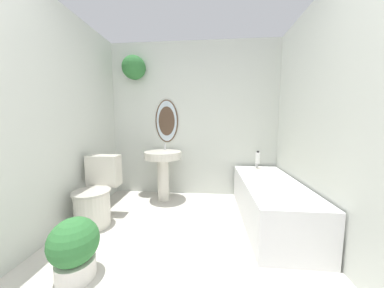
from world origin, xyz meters
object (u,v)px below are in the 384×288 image
(pedestal_sink, at_px, (163,164))
(bathtub, at_px, (270,200))
(toilet, at_px, (96,196))
(shampoo_bottle, at_px, (258,158))
(potted_plant, at_px, (74,247))

(pedestal_sink, distance_m, bathtub, 1.51)
(pedestal_sink, bearing_deg, toilet, -130.82)
(toilet, bearing_deg, bathtub, 5.84)
(shampoo_bottle, bearing_deg, potted_plant, -136.50)
(shampoo_bottle, distance_m, potted_plant, 2.38)
(toilet, relative_size, shampoo_bottle, 4.15)
(toilet, bearing_deg, potted_plant, -68.66)
(bathtub, distance_m, potted_plant, 1.97)
(bathtub, relative_size, potted_plant, 3.30)
(toilet, distance_m, shampoo_bottle, 2.19)
(potted_plant, bearing_deg, bathtub, 30.31)
(bathtub, bearing_deg, shampoo_bottle, 90.10)
(pedestal_sink, bearing_deg, shampoo_bottle, 4.55)
(pedestal_sink, xyz_separation_m, potted_plant, (-0.31, -1.50, -0.30))
(pedestal_sink, xyz_separation_m, bathtub, (1.39, -0.51, -0.29))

